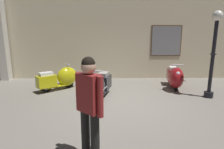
# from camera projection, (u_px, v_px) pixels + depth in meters

# --- Properties ---
(ground_plane) EXTENTS (60.00, 60.00, 0.00)m
(ground_plane) POSITION_uv_depth(u_px,v_px,m) (120.00, 105.00, 5.06)
(ground_plane) COLOR slate
(showroom_back_wall) EXTENTS (18.00, 0.63, 3.75)m
(showroom_back_wall) POSITION_uv_depth(u_px,v_px,m) (112.00, 39.00, 8.26)
(showroom_back_wall) COLOR beige
(showroom_back_wall) RESTS_ON ground
(scooter_0) EXTENTS (1.45, 1.34, 0.94)m
(scooter_0) POSITION_uv_depth(u_px,v_px,m) (61.00, 78.00, 6.63)
(scooter_0) COLOR black
(scooter_0) RESTS_ON ground
(scooter_1) EXTENTS (0.84, 1.69, 0.99)m
(scooter_1) POSITION_uv_depth(u_px,v_px,m) (98.00, 86.00, 5.47)
(scooter_1) COLOR black
(scooter_1) RESTS_ON ground
(scooter_2) EXTENTS (0.76, 1.67, 0.99)m
(scooter_2) POSITION_uv_depth(u_px,v_px,m) (175.00, 77.00, 6.69)
(scooter_2) COLOR black
(scooter_2) RESTS_ON ground
(lamppost) EXTENTS (0.31, 0.31, 2.72)m
(lamppost) POSITION_uv_depth(u_px,v_px,m) (214.00, 49.00, 5.46)
(lamppost) COLOR black
(lamppost) RESTS_ON ground
(visitor_0) EXTENTS (0.44, 0.42, 1.64)m
(visitor_0) POSITION_uv_depth(u_px,v_px,m) (89.00, 103.00, 2.63)
(visitor_0) COLOR black
(visitor_0) RESTS_ON ground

